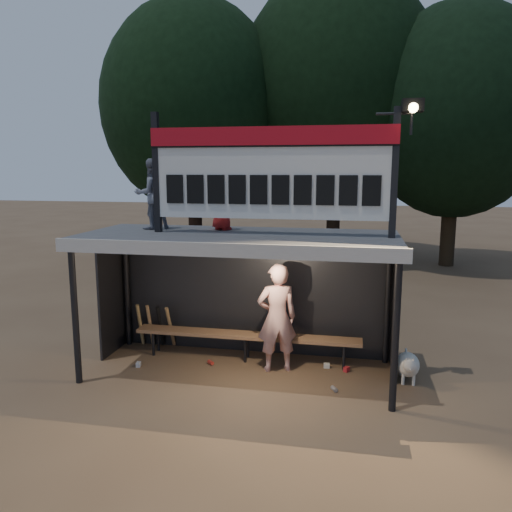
# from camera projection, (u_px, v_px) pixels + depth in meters

# --- Properties ---
(ground) EXTENTS (80.00, 80.00, 0.00)m
(ground) POSITION_uv_depth(u_px,v_px,m) (240.00, 372.00, 8.31)
(ground) COLOR brown
(ground) RESTS_ON ground
(player) EXTENTS (0.77, 0.63, 1.82)m
(player) POSITION_uv_depth(u_px,v_px,m) (277.00, 318.00, 8.24)
(player) COLOR white
(player) RESTS_ON ground
(child_a) EXTENTS (0.73, 0.72, 1.19)m
(child_a) POSITION_uv_depth(u_px,v_px,m) (151.00, 194.00, 8.45)
(child_a) COLOR slate
(child_a) RESTS_ON dugout_shelter
(child_b) EXTENTS (0.53, 0.47, 0.90)m
(child_b) POSITION_uv_depth(u_px,v_px,m) (222.00, 203.00, 8.35)
(child_b) COLOR #A31A19
(child_b) RESTS_ON dugout_shelter
(dugout_shelter) EXTENTS (5.10, 2.08, 2.32)m
(dugout_shelter) POSITION_uv_depth(u_px,v_px,m) (242.00, 260.00, 8.23)
(dugout_shelter) COLOR #434345
(dugout_shelter) RESTS_ON ground
(scoreboard_assembly) EXTENTS (4.10, 0.27, 1.99)m
(scoreboard_assembly) POSITION_uv_depth(u_px,v_px,m) (274.00, 170.00, 7.62)
(scoreboard_assembly) COLOR black
(scoreboard_assembly) RESTS_ON dugout_shelter
(bench) EXTENTS (4.00, 0.35, 0.48)m
(bench) POSITION_uv_depth(u_px,v_px,m) (247.00, 336.00, 8.77)
(bench) COLOR #996C48
(bench) RESTS_ON ground
(tree_left) EXTENTS (6.46, 6.46, 9.27)m
(tree_left) POSITION_uv_depth(u_px,v_px,m) (193.00, 107.00, 17.79)
(tree_left) COLOR black
(tree_left) RESTS_ON ground
(tree_mid) EXTENTS (7.22, 7.22, 10.36)m
(tree_mid) POSITION_uv_depth(u_px,v_px,m) (337.00, 90.00, 18.17)
(tree_mid) COLOR black
(tree_mid) RESTS_ON ground
(tree_right) EXTENTS (6.08, 6.08, 8.72)m
(tree_right) POSITION_uv_depth(u_px,v_px,m) (456.00, 113.00, 16.60)
(tree_right) COLOR #302315
(tree_right) RESTS_ON ground
(dog) EXTENTS (0.36, 0.81, 0.49)m
(dog) POSITION_uv_depth(u_px,v_px,m) (408.00, 365.00, 7.89)
(dog) COLOR silver
(dog) RESTS_ON ground
(bats) EXTENTS (0.68, 0.35, 0.84)m
(bats) POSITION_uv_depth(u_px,v_px,m) (155.00, 325.00, 9.38)
(bats) COLOR #A5834D
(bats) RESTS_ON ground
(litter) EXTENTS (3.60, 0.99, 0.08)m
(litter) POSITION_uv_depth(u_px,v_px,m) (269.00, 370.00, 8.31)
(litter) COLOR red
(litter) RESTS_ON ground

